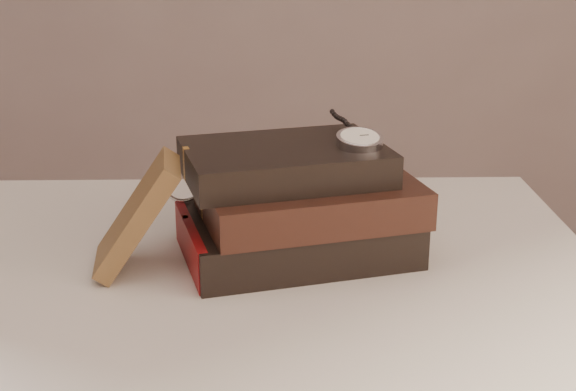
{
  "coord_description": "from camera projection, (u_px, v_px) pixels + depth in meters",
  "views": [
    {
      "loc": [
        0.1,
        -0.54,
        1.14
      ],
      "look_at": [
        0.12,
        0.36,
        0.82
      ],
      "focal_mm": 49.47,
      "sensor_mm": 36.0,
      "label": 1
    }
  ],
  "objects": [
    {
      "name": "table",
      "position": [
        190.0,
        323.0,
        1.0
      ],
      "size": [
        1.0,
        0.6,
        0.75
      ],
      "color": "beige",
      "rests_on": "ground"
    },
    {
      "name": "book_stack",
      "position": [
        298.0,
        205.0,
        0.96
      ],
      "size": [
        0.31,
        0.25,
        0.14
      ],
      "color": "black",
      "rests_on": "table"
    },
    {
      "name": "journal",
      "position": [
        137.0,
        215.0,
        0.91
      ],
      "size": [
        0.12,
        0.11,
        0.14
      ],
      "primitive_type": "cube",
      "rotation": [
        0.0,
        0.61,
        0.13
      ],
      "color": "#452F1A",
      "rests_on": "table"
    },
    {
      "name": "pocket_watch",
      "position": [
        358.0,
        138.0,
        0.94
      ],
      "size": [
        0.07,
        0.16,
        0.02
      ],
      "color": "silver",
      "rests_on": "book_stack"
    },
    {
      "name": "eyeglasses",
      "position": [
        205.0,
        178.0,
        1.01
      ],
      "size": [
        0.14,
        0.15,
        0.05
      ],
      "color": "silver",
      "rests_on": "book_stack"
    }
  ]
}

